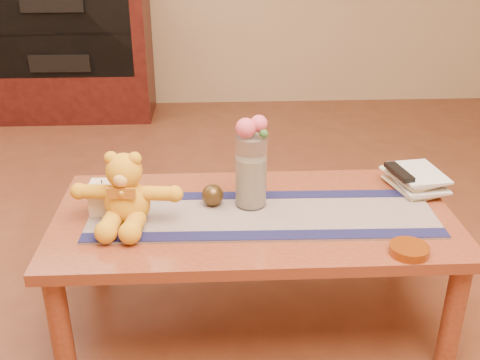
{
  "coord_description": "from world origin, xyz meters",
  "views": [
    {
      "loc": [
        -0.14,
        -1.75,
        1.4
      ],
      "look_at": [
        -0.05,
        0.0,
        0.58
      ],
      "focal_mm": 42.3,
      "sensor_mm": 36.0,
      "label": 1
    }
  ],
  "objects_px": {
    "teddy_bear": "(126,189)",
    "pillar_candle": "(103,197)",
    "glass_vase": "(251,171)",
    "tv_remote": "(399,172)",
    "bronze_ball": "(213,195)",
    "book_bottom": "(395,189)",
    "amber_dish": "(409,250)"
  },
  "relations": [
    {
      "from": "bronze_ball",
      "to": "amber_dish",
      "type": "relative_size",
      "value": 0.64
    },
    {
      "from": "glass_vase",
      "to": "book_bottom",
      "type": "bearing_deg",
      "value": 9.61
    },
    {
      "from": "teddy_bear",
      "to": "bronze_ball",
      "type": "relative_size",
      "value": 4.5
    },
    {
      "from": "bronze_ball",
      "to": "book_bottom",
      "type": "distance_m",
      "value": 0.7
    },
    {
      "from": "teddy_bear",
      "to": "bronze_ball",
      "type": "xyz_separation_m",
      "value": [
        0.29,
        0.1,
        -0.08
      ]
    },
    {
      "from": "pillar_candle",
      "to": "bronze_ball",
      "type": "relative_size",
      "value": 1.38
    },
    {
      "from": "book_bottom",
      "to": "amber_dish",
      "type": "xyz_separation_m",
      "value": [
        -0.09,
        -0.43,
        0.0
      ]
    },
    {
      "from": "bronze_ball",
      "to": "amber_dish",
      "type": "xyz_separation_m",
      "value": [
        0.61,
        -0.34,
        -0.03
      ]
    },
    {
      "from": "glass_vase",
      "to": "book_bottom",
      "type": "distance_m",
      "value": 0.58
    },
    {
      "from": "tv_remote",
      "to": "teddy_bear",
      "type": "bearing_deg",
      "value": 179.61
    },
    {
      "from": "teddy_bear",
      "to": "book_bottom",
      "type": "relative_size",
      "value": 1.58
    },
    {
      "from": "glass_vase",
      "to": "bronze_ball",
      "type": "distance_m",
      "value": 0.16
    },
    {
      "from": "book_bottom",
      "to": "pillar_candle",
      "type": "bearing_deg",
      "value": 172.57
    },
    {
      "from": "book_bottom",
      "to": "glass_vase",
      "type": "bearing_deg",
      "value": 175.92
    },
    {
      "from": "amber_dish",
      "to": "book_bottom",
      "type": "bearing_deg",
      "value": 78.43
    },
    {
      "from": "teddy_bear",
      "to": "amber_dish",
      "type": "relative_size",
      "value": 2.87
    },
    {
      "from": "teddy_bear",
      "to": "glass_vase",
      "type": "relative_size",
      "value": 1.35
    },
    {
      "from": "pillar_candle",
      "to": "tv_remote",
      "type": "xyz_separation_m",
      "value": [
        1.08,
        0.11,
        0.02
      ]
    },
    {
      "from": "pillar_candle",
      "to": "tv_remote",
      "type": "distance_m",
      "value": 1.08
    },
    {
      "from": "amber_dish",
      "to": "teddy_bear",
      "type": "bearing_deg",
      "value": 164.68
    },
    {
      "from": "teddy_bear",
      "to": "glass_vase",
      "type": "xyz_separation_m",
      "value": [
        0.42,
        0.09,
        0.01
      ]
    },
    {
      "from": "teddy_bear",
      "to": "book_bottom",
      "type": "xyz_separation_m",
      "value": [
        0.98,
        0.19,
        -0.12
      ]
    },
    {
      "from": "teddy_bear",
      "to": "amber_dish",
      "type": "xyz_separation_m",
      "value": [
        0.89,
        -0.24,
        -0.11
      ]
    },
    {
      "from": "amber_dish",
      "to": "bronze_ball",
      "type": "bearing_deg",
      "value": 150.55
    },
    {
      "from": "teddy_bear",
      "to": "book_bottom",
      "type": "height_order",
      "value": "teddy_bear"
    },
    {
      "from": "pillar_candle",
      "to": "bronze_ball",
      "type": "height_order",
      "value": "pillar_candle"
    },
    {
      "from": "pillar_candle",
      "to": "glass_vase",
      "type": "bearing_deg",
      "value": 2.61
    },
    {
      "from": "teddy_bear",
      "to": "pillar_candle",
      "type": "xyz_separation_m",
      "value": [
        -0.09,
        0.07,
        -0.07
      ]
    },
    {
      "from": "teddy_bear",
      "to": "bronze_ball",
      "type": "height_order",
      "value": "teddy_bear"
    },
    {
      "from": "book_bottom",
      "to": "tv_remote",
      "type": "relative_size",
      "value": 1.39
    },
    {
      "from": "tv_remote",
      "to": "bronze_ball",
      "type": "bearing_deg",
      "value": 175.98
    },
    {
      "from": "book_bottom",
      "to": "tv_remote",
      "type": "xyz_separation_m",
      "value": [
        0.0,
        -0.01,
        0.07
      ]
    }
  ]
}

